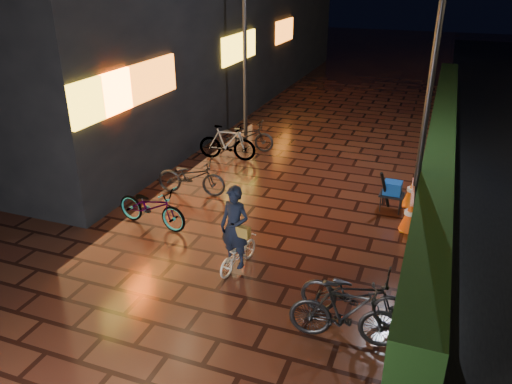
% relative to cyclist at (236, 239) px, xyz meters
% --- Properties ---
extents(ground, '(80.00, 80.00, 0.00)m').
position_rel_cyclist_xyz_m(ground, '(-0.06, -0.22, -0.61)').
color(ground, '#381911').
rests_on(ground, ground).
extents(hedge, '(0.70, 20.00, 1.00)m').
position_rel_cyclist_xyz_m(hedge, '(3.24, 7.78, -0.11)').
color(hedge, black).
rests_on(hedge, ground).
extents(lamp_post_hedge, '(0.47, 0.15, 4.93)m').
position_rel_cyclist_xyz_m(lamp_post_hedge, '(2.84, 3.52, 2.10)').
color(lamp_post_hedge, black).
rests_on(lamp_post_hedge, ground).
extents(lamp_post_sf, '(0.44, 0.21, 4.65)m').
position_rel_cyclist_xyz_m(lamp_post_sf, '(-2.78, 7.46, 1.94)').
color(lamp_post_sf, black).
rests_on(lamp_post_sf, ground).
extents(cyclist, '(0.63, 1.20, 1.65)m').
position_rel_cyclist_xyz_m(cyclist, '(0.00, 0.00, 0.00)').
color(cyclist, white).
rests_on(cyclist, ground).
extents(traffic_barrier, '(0.47, 1.65, 0.66)m').
position_rel_cyclist_xyz_m(traffic_barrier, '(2.80, 3.26, -0.28)').
color(traffic_barrier, '#DC480B').
rests_on(traffic_barrier, ground).
extents(cart_assembly, '(0.56, 0.55, 1.00)m').
position_rel_cyclist_xyz_m(cart_assembly, '(2.34, 3.46, -0.10)').
color(cart_assembly, black).
rests_on(cart_assembly, ground).
extents(parked_bikes_storefront, '(1.93, 5.98, 1.00)m').
position_rel_cyclist_xyz_m(parked_bikes_storefront, '(-2.32, 3.67, -0.15)').
color(parked_bikes_storefront, black).
rests_on(parked_bikes_storefront, ground).
extents(parked_bikes_hedge, '(1.74, 1.19, 1.00)m').
position_rel_cyclist_xyz_m(parked_bikes_hedge, '(2.25, -0.93, -0.14)').
color(parked_bikes_hedge, black).
rests_on(parked_bikes_hedge, ground).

